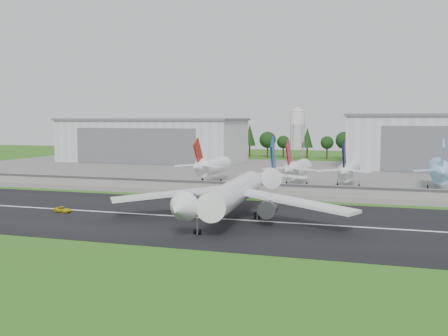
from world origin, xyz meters
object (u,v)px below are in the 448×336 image
(parked_jet_red_b, at_px, (296,169))
(ground_vehicle, at_px, (63,209))
(main_airliner, at_px, (233,199))
(parked_jet_navy, at_px, (348,171))
(parked_jet_skyblue, at_px, (440,170))
(parked_jet_red_a, at_px, (210,166))

(parked_jet_red_b, bearing_deg, ground_vehicle, -121.82)
(main_airliner, relative_size, parked_jet_navy, 1.89)
(parked_jet_red_b, xyz_separation_m, parked_jet_skyblue, (45.62, 5.07, 0.47))
(parked_jet_red_a, bearing_deg, ground_vehicle, -100.30)
(parked_jet_red_a, bearing_deg, parked_jet_navy, -0.05)
(parked_jet_red_a, height_order, parked_jet_skyblue, parked_jet_skyblue)
(ground_vehicle, bearing_deg, main_airliner, -68.19)
(main_airliner, relative_size, parked_jet_skyblue, 1.59)
(parked_jet_navy, bearing_deg, parked_jet_skyblue, 10.19)
(main_airliner, relative_size, parked_jet_red_b, 1.89)
(ground_vehicle, distance_m, parked_jet_red_a, 71.57)
(parked_jet_skyblue, bearing_deg, ground_vehicle, -139.83)
(parked_jet_red_a, relative_size, parked_jet_red_b, 1.00)
(ground_vehicle, bearing_deg, parked_jet_red_a, 7.19)
(main_airliner, height_order, parked_jet_red_b, main_airliner)
(main_airliner, height_order, ground_vehicle, main_airliner)
(main_airliner, bearing_deg, parked_jet_red_a, -71.99)
(parked_jet_navy, xyz_separation_m, parked_jet_skyblue, (28.35, 5.10, 0.59))
(ground_vehicle, bearing_deg, parked_jet_red_b, -14.32)
(parked_jet_skyblue, bearing_deg, parked_jet_red_a, -176.22)
(parked_jet_red_a, xyz_separation_m, parked_jet_skyblue, (76.41, 5.05, 0.34))
(ground_vehicle, xyz_separation_m, parked_jet_navy, (60.83, 70.17, 5.14))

